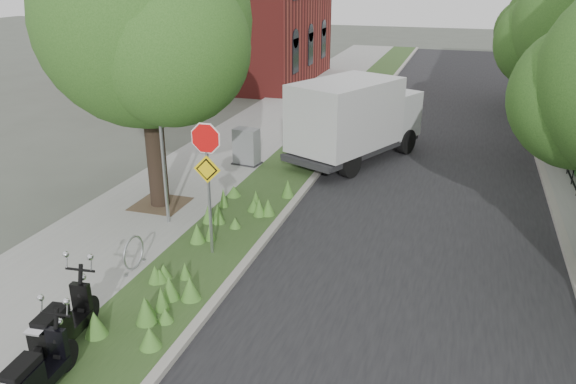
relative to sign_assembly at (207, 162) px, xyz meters
The scene contains 17 objects.
ground 2.78m from the sign_assembly, 22.62° to the right, with size 120.00×120.00×0.00m, color #4C5147.
sidewalk_near 10.10m from the sign_assembly, 106.84° to the left, with size 3.50×60.00×0.12m, color gray.
verge 9.69m from the sign_assembly, 90.61° to the left, with size 2.00×60.00×0.12m, color #2D491F.
kerb_near 9.73m from the sign_assembly, 84.54° to the left, with size 0.20×60.00×0.13m, color #9E9991.
road 10.65m from the sign_assembly, 64.96° to the left, with size 7.00×60.00×0.01m, color black.
kerb_far 12.50m from the sign_assembly, 50.01° to the left, with size 0.20×60.00×0.13m, color #9E9991.
street_tree_main 4.30m from the sign_assembly, 139.63° to the left, with size 6.21×5.54×7.66m.
bare_post 2.18m from the sign_assembly, 145.95° to the left, with size 0.08×0.08×4.00m.
bike_hoop 2.54m from the sign_assembly, 137.69° to the right, with size 0.06×0.78×0.77m.
sign_assembly is the anchor object (origin of this frame).
fence_far 12.86m from the sign_assembly, 47.60° to the left, with size 0.04×24.00×1.00m.
brick_building 22.97m from the sign_assembly, 110.72° to the left, with size 9.40×10.40×8.30m.
far_tree_c 19.42m from the sign_assembly, 64.46° to the left, with size 4.37×3.89×5.93m.
scooter_near 4.57m from the sign_assembly, 102.05° to the right, with size 0.51×1.90×0.90m.
scooter_far 5.59m from the sign_assembly, 95.00° to the right, with size 0.45×1.79×0.85m.
box_truck 8.23m from the sign_assembly, 78.11° to the left, with size 4.10×5.75×2.44m.
utility_cabinet 6.64m from the sign_assembly, 104.28° to the left, with size 0.99×0.72×1.22m.
Camera 1 is at (3.79, -9.92, 6.22)m, focal length 35.00 mm.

